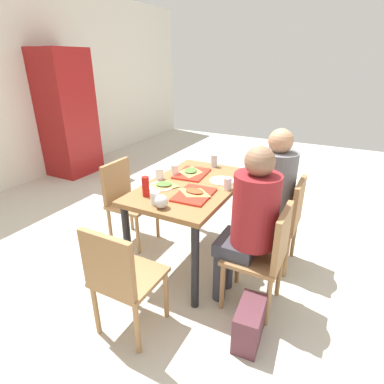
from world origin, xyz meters
TOP-DOWN VIEW (x-y plane):
  - ground_plane at (0.00, 0.00)m, footprint 10.00×10.00m
  - main_table at (0.00, 0.00)m, footprint 1.20×0.73m
  - chair_near_left at (-0.30, -0.75)m, footprint 0.40×0.40m
  - chair_near_right at (0.30, -0.75)m, footprint 0.40×0.40m
  - chair_far_side at (0.00, 0.75)m, footprint 0.40×0.40m
  - chair_left_end at (-0.98, 0.00)m, footprint 0.40×0.40m
  - person_in_red at (-0.30, -0.61)m, footprint 0.32×0.42m
  - person_in_brown_jacket at (0.30, -0.61)m, footprint 0.32×0.42m
  - tray_red_near at (-0.21, -0.13)m, footprint 0.38×0.28m
  - tray_red_far at (0.21, 0.11)m, footprint 0.38×0.29m
  - paper_plate_center at (-0.18, 0.20)m, footprint 0.22×0.22m
  - paper_plate_near_edge at (0.18, -0.20)m, footprint 0.22×0.22m
  - pizza_slice_a at (-0.19, -0.12)m, footprint 0.17×0.24m
  - pizza_slice_b at (0.23, 0.13)m, footprint 0.28×0.24m
  - pizza_slice_c at (-0.16, 0.18)m, footprint 0.23×0.24m
  - plastic_cup_a at (-0.03, 0.31)m, footprint 0.07×0.07m
  - plastic_cup_b at (0.03, -0.31)m, footprint 0.07×0.07m
  - plastic_cup_c at (-0.48, 0.05)m, footprint 0.07×0.07m
  - plastic_cup_d at (0.12, 0.24)m, footprint 0.07×0.07m
  - soda_can at (0.51, 0.02)m, footprint 0.07×0.07m
  - condiment_bottle at (-0.39, 0.20)m, footprint 0.06×0.06m
  - foil_bundle at (-0.51, -0.02)m, footprint 0.10×0.10m
  - handbag at (-0.65, -0.77)m, footprint 0.33×0.18m
  - drink_fridge at (1.27, 2.85)m, footprint 0.70×0.60m

SIDE VIEW (x-z plane):
  - ground_plane at x=0.00m, z-range -0.02..0.00m
  - handbag at x=-0.65m, z-range 0.00..0.28m
  - chair_near_left at x=-0.30m, z-range 0.07..0.90m
  - chair_near_right at x=0.30m, z-range 0.07..0.90m
  - chair_far_side at x=0.00m, z-range 0.07..0.90m
  - chair_left_end at x=-0.98m, z-range 0.07..0.90m
  - main_table at x=0.00m, z-range 0.27..1.03m
  - person_in_red at x=-0.30m, z-range 0.11..1.35m
  - person_in_brown_jacket at x=0.30m, z-range 0.11..1.35m
  - paper_plate_center at x=-0.18m, z-range 0.76..0.77m
  - paper_plate_near_edge at x=0.18m, z-range 0.76..0.77m
  - tray_red_near at x=-0.21m, z-range 0.76..0.77m
  - tray_red_far at x=0.21m, z-range 0.76..0.77m
  - pizza_slice_c at x=-0.16m, z-range 0.77..0.79m
  - pizza_slice_b at x=0.23m, z-range 0.77..0.79m
  - pizza_slice_a at x=-0.19m, z-range 0.77..0.79m
  - plastic_cup_a at x=-0.03m, z-range 0.76..0.86m
  - plastic_cup_b at x=0.03m, z-range 0.76..0.86m
  - plastic_cup_c at x=-0.48m, z-range 0.76..0.86m
  - plastic_cup_d at x=0.12m, z-range 0.76..0.86m
  - foil_bundle at x=-0.51m, z-range 0.76..0.86m
  - soda_can at x=0.51m, z-range 0.76..0.88m
  - condiment_bottle at x=-0.39m, z-range 0.76..0.92m
  - drink_fridge at x=1.27m, z-range 0.00..1.90m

